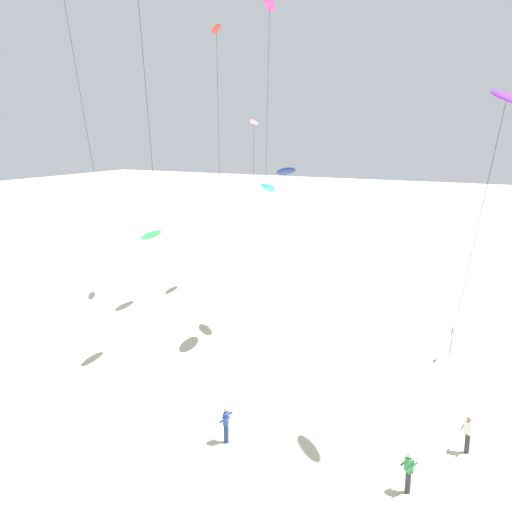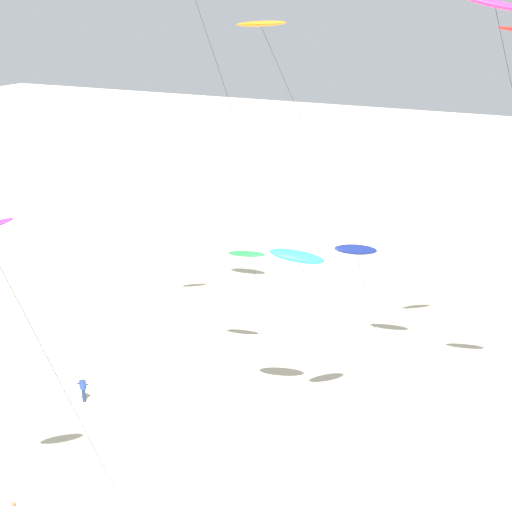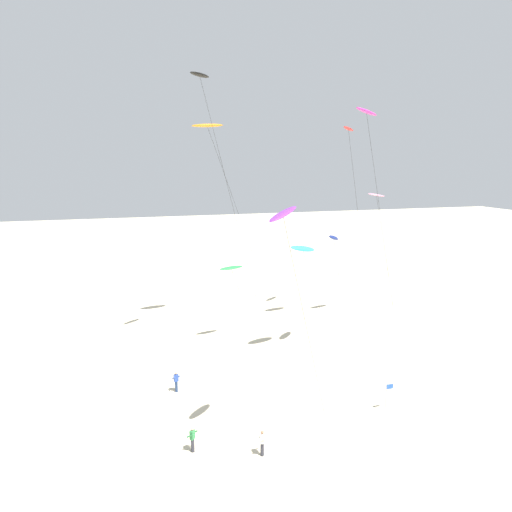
{
  "view_description": "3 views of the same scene",
  "coord_description": "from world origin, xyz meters",
  "px_view_note": "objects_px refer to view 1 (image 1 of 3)",
  "views": [
    {
      "loc": [
        -28.73,
        -3.14,
        13.68
      ],
      "look_at": [
        0.81,
        12.15,
        6.45
      ],
      "focal_mm": 41.18,
      "sensor_mm": 36.0,
      "label": 1
    },
    {
      "loc": [
        15.81,
        -17.14,
        22.72
      ],
      "look_at": [
        1.86,
        11.99,
        10.1
      ],
      "focal_mm": 46.23,
      "sensor_mm": 36.0,
      "label": 2
    },
    {
      "loc": [
        -11.83,
        -25.03,
        17.71
      ],
      "look_at": [
        -1.59,
        9.36,
        10.43
      ],
      "focal_mm": 32.6,
      "sensor_mm": 36.0,
      "label": 3
    }
  ],
  "objects_px": {
    "marker_flag": "(452,338)",
    "kite_flyer_furthest": "(226,424)",
    "kite_cyan": "(268,188)",
    "kite_flyer_nearest": "(409,472)",
    "kite_red": "(217,34)",
    "kite_flyer_middle": "(468,434)",
    "kite_magenta": "(270,7)",
    "kite_navy": "(286,172)",
    "kite_pink": "(254,125)",
    "kite_green": "(152,236)",
    "kite_purple": "(506,102)"
  },
  "relations": [
    {
      "from": "marker_flag",
      "to": "kite_flyer_furthest",
      "type": "bearing_deg",
      "value": 153.07
    },
    {
      "from": "kite_cyan",
      "to": "kite_flyer_furthest",
      "type": "height_order",
      "value": "kite_cyan"
    },
    {
      "from": "marker_flag",
      "to": "kite_cyan",
      "type": "bearing_deg",
      "value": 101.15
    },
    {
      "from": "kite_flyer_nearest",
      "to": "kite_cyan",
      "type": "bearing_deg",
      "value": 44.76
    },
    {
      "from": "kite_red",
      "to": "kite_flyer_middle",
      "type": "xyz_separation_m",
      "value": [
        -16.73,
        -22.36,
        -19.93
      ]
    },
    {
      "from": "kite_red",
      "to": "marker_flag",
      "type": "relative_size",
      "value": 10.23
    },
    {
      "from": "kite_magenta",
      "to": "marker_flag",
      "type": "distance_m",
      "value": 26.32
    },
    {
      "from": "kite_flyer_middle",
      "to": "marker_flag",
      "type": "bearing_deg",
      "value": 13.18
    },
    {
      "from": "marker_flag",
      "to": "kite_magenta",
      "type": "bearing_deg",
      "value": 68.93
    },
    {
      "from": "kite_navy",
      "to": "kite_flyer_furthest",
      "type": "distance_m",
      "value": 18.62
    },
    {
      "from": "kite_cyan",
      "to": "kite_flyer_furthest",
      "type": "xyz_separation_m",
      "value": [
        -12.07,
        -3.91,
        -9.19
      ]
    },
    {
      "from": "kite_red",
      "to": "kite_magenta",
      "type": "relative_size",
      "value": 0.93
    },
    {
      "from": "marker_flag",
      "to": "kite_flyer_middle",
      "type": "bearing_deg",
      "value": -166.82
    },
    {
      "from": "kite_magenta",
      "to": "kite_flyer_furthest",
      "type": "bearing_deg",
      "value": -158.76
    },
    {
      "from": "kite_pink",
      "to": "kite_flyer_nearest",
      "type": "relative_size",
      "value": 8.69
    },
    {
      "from": "kite_flyer_middle",
      "to": "marker_flag",
      "type": "xyz_separation_m",
      "value": [
        10.22,
        2.39,
        0.6
      ]
    },
    {
      "from": "kite_magenta",
      "to": "kite_flyer_furthest",
      "type": "distance_m",
      "value": 30.35
    },
    {
      "from": "kite_green",
      "to": "kite_flyer_nearest",
      "type": "height_order",
      "value": "kite_green"
    },
    {
      "from": "kite_navy",
      "to": "kite_flyer_furthest",
      "type": "bearing_deg",
      "value": -164.74
    },
    {
      "from": "kite_magenta",
      "to": "kite_green",
      "type": "xyz_separation_m",
      "value": [
        -13.41,
        1.03,
        -14.73
      ]
    },
    {
      "from": "kite_purple",
      "to": "kite_magenta",
      "type": "distance_m",
      "value": 24.32
    },
    {
      "from": "kite_pink",
      "to": "kite_green",
      "type": "bearing_deg",
      "value": -173.19
    },
    {
      "from": "kite_cyan",
      "to": "kite_flyer_furthest",
      "type": "bearing_deg",
      "value": -162.06
    },
    {
      "from": "kite_purple",
      "to": "kite_navy",
      "type": "height_order",
      "value": "kite_purple"
    },
    {
      "from": "kite_navy",
      "to": "marker_flag",
      "type": "distance_m",
      "value": 14.77
    },
    {
      "from": "kite_flyer_furthest",
      "to": "marker_flag",
      "type": "relative_size",
      "value": 0.8
    },
    {
      "from": "kite_red",
      "to": "kite_flyer_nearest",
      "type": "height_order",
      "value": "kite_red"
    },
    {
      "from": "kite_flyer_furthest",
      "to": "marker_flag",
      "type": "distance_m",
      "value": 16.01
    },
    {
      "from": "kite_cyan",
      "to": "marker_flag",
      "type": "height_order",
      "value": "kite_cyan"
    },
    {
      "from": "kite_green",
      "to": "marker_flag",
      "type": "distance_m",
      "value": 18.8
    },
    {
      "from": "kite_pink",
      "to": "kite_purple",
      "type": "height_order",
      "value": "kite_purple"
    },
    {
      "from": "kite_cyan",
      "to": "kite_purple",
      "type": "distance_m",
      "value": 16.1
    },
    {
      "from": "kite_red",
      "to": "kite_magenta",
      "type": "xyz_separation_m",
      "value": [
        -0.72,
        -4.92,
        1.46
      ]
    },
    {
      "from": "kite_pink",
      "to": "kite_red",
      "type": "xyz_separation_m",
      "value": [
        -2.66,
        1.88,
        6.81
      ]
    },
    {
      "from": "kite_green",
      "to": "kite_pink",
      "type": "bearing_deg",
      "value": 6.81
    },
    {
      "from": "kite_flyer_nearest",
      "to": "kite_flyer_furthest",
      "type": "relative_size",
      "value": 1.0
    },
    {
      "from": "kite_red",
      "to": "kite_cyan",
      "type": "relative_size",
      "value": 2.01
    },
    {
      "from": "kite_cyan",
      "to": "kite_flyer_middle",
      "type": "bearing_deg",
      "value": -120.63
    },
    {
      "from": "kite_green",
      "to": "kite_navy",
      "type": "xyz_separation_m",
      "value": [
        8.53,
        -4.69,
        3.29
      ]
    },
    {
      "from": "kite_cyan",
      "to": "kite_flyer_nearest",
      "type": "relative_size",
      "value": 6.4
    },
    {
      "from": "kite_purple",
      "to": "kite_green",
      "type": "distance_m",
      "value": 20.09
    },
    {
      "from": "kite_magenta",
      "to": "marker_flag",
      "type": "bearing_deg",
      "value": -111.07
    },
    {
      "from": "kite_pink",
      "to": "kite_green",
      "type": "height_order",
      "value": "kite_pink"
    },
    {
      "from": "kite_magenta",
      "to": "kite_flyer_middle",
      "type": "bearing_deg",
      "value": -132.56
    },
    {
      "from": "kite_green",
      "to": "kite_flyer_furthest",
      "type": "distance_m",
      "value": 12.91
    },
    {
      "from": "kite_purple",
      "to": "kite_flyer_furthest",
      "type": "distance_m",
      "value": 17.77
    },
    {
      "from": "kite_pink",
      "to": "kite_flyer_middle",
      "type": "height_order",
      "value": "kite_pink"
    },
    {
      "from": "kite_pink",
      "to": "kite_flyer_nearest",
      "type": "height_order",
      "value": "kite_pink"
    },
    {
      "from": "marker_flag",
      "to": "kite_pink",
      "type": "bearing_deg",
      "value": 63.09
    },
    {
      "from": "kite_purple",
      "to": "kite_flyer_middle",
      "type": "height_order",
      "value": "kite_purple"
    }
  ]
}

